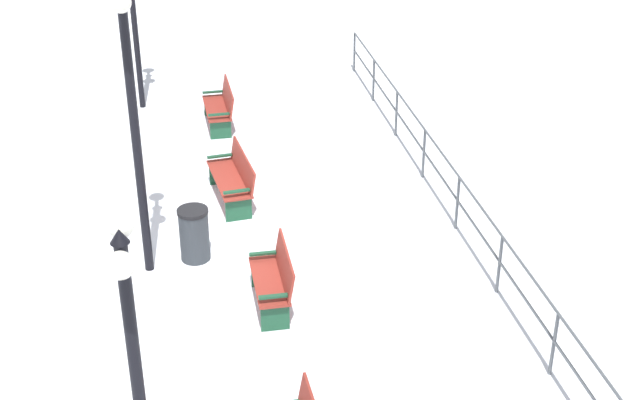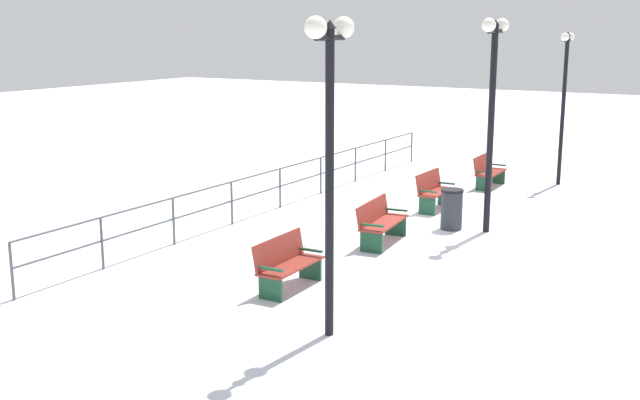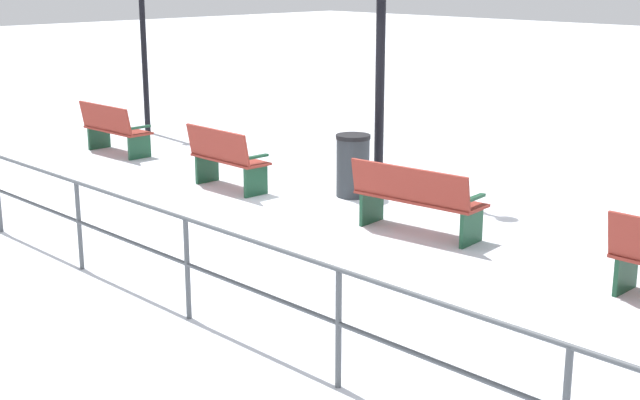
% 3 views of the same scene
% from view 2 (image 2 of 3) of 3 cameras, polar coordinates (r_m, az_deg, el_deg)
% --- Properties ---
extents(ground_plane, '(80.00, 80.00, 0.00)m').
position_cam_2_polar(ground_plane, '(17.93, 6.73, -1.85)').
color(ground_plane, white).
rests_on(ground_plane, ground).
extents(bench_nearest, '(0.57, 1.50, 0.90)m').
position_cam_2_polar(bench_nearest, '(13.45, -2.41, -4.59)').
color(bench_nearest, maroon).
rests_on(bench_nearest, ground).
extents(bench_second, '(0.75, 1.72, 0.89)m').
position_cam_2_polar(bench_second, '(16.29, 4.39, -1.56)').
color(bench_second, maroon).
rests_on(bench_second, ground).
extents(bench_third, '(0.53, 1.37, 0.94)m').
position_cam_2_polar(bench_third, '(19.44, 8.25, 0.67)').
color(bench_third, maroon).
rests_on(bench_third, ground).
extents(bench_fourth, '(0.60, 1.48, 0.90)m').
position_cam_2_polar(bench_fourth, '(22.54, 12.07, 2.06)').
color(bench_fourth, maroon).
rests_on(bench_fourth, ground).
extents(lamppost_near, '(0.31, 1.06, 4.53)m').
position_cam_2_polar(lamppost_near, '(10.85, 0.71, 6.33)').
color(lamppost_near, black).
rests_on(lamppost_near, ground).
extents(lamppost_middle, '(0.29, 1.15, 4.58)m').
position_cam_2_polar(lamppost_middle, '(17.16, 12.38, 7.88)').
color(lamppost_middle, black).
rests_on(lamppost_middle, ground).
extents(lamppost_far, '(0.22, 0.84, 4.27)m').
position_cam_2_polar(lamppost_far, '(23.15, 17.28, 7.90)').
color(lamppost_far, black).
rests_on(lamppost_far, ground).
extents(waterfront_railing, '(0.05, 15.89, 1.00)m').
position_cam_2_polar(waterfront_railing, '(19.47, -2.92, 1.39)').
color(waterfront_railing, '#4C5156').
rests_on(waterfront_railing, ground).
extents(trash_bin, '(0.50, 0.50, 0.90)m').
position_cam_2_polar(trash_bin, '(17.64, 9.50, -0.66)').
color(trash_bin, '#2D3338').
rests_on(trash_bin, ground).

